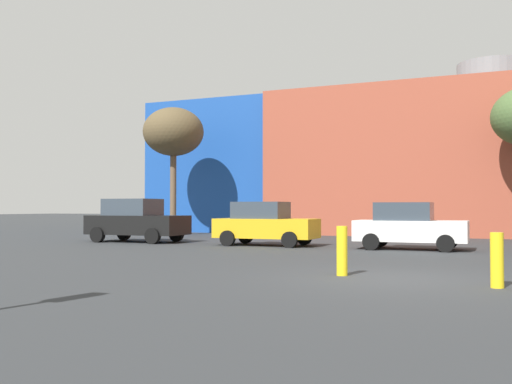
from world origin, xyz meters
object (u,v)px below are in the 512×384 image
at_px(bollard_yellow_1, 342,251).
at_px(parked_car_1, 265,224).
at_px(bare_tree_0, 173,133).
at_px(bollard_yellow_0, 497,260).
at_px(parked_car_0, 136,220).
at_px(parked_car_2, 409,226).

bearing_deg(bollard_yellow_1, parked_car_1, 121.57).
distance_m(bare_tree_0, bollard_yellow_0, 23.00).
bearing_deg(bare_tree_0, parked_car_1, -37.52).
distance_m(bare_tree_0, bollard_yellow_1, 20.31).
relative_size(parked_car_0, parked_car_2, 1.12).
height_order(parked_car_1, bare_tree_0, bare_tree_0).
bearing_deg(parked_car_0, bare_tree_0, 106.26).
height_order(parked_car_2, bare_tree_0, bare_tree_0).
bearing_deg(parked_car_0, bollard_yellow_0, -32.95).
bearing_deg(parked_car_0, parked_car_1, 0.00).
xyz_separation_m(parked_car_0, bollard_yellow_0, (14.54, -9.42, -0.42)).
xyz_separation_m(parked_car_0, bollard_yellow_1, (11.38, -8.64, -0.39)).
bearing_deg(bollard_yellow_0, parked_car_2, 107.14).
relative_size(parked_car_2, bollard_yellow_1, 3.57).
height_order(parked_car_0, bollard_yellow_0, parked_car_0).
xyz_separation_m(parked_car_0, bare_tree_0, (-1.75, 6.00, 4.66)).
xyz_separation_m(parked_car_1, bollard_yellow_0, (8.47, -9.42, -0.34)).
bearing_deg(bare_tree_0, bollard_yellow_1, -48.13).
distance_m(parked_car_1, bare_tree_0, 10.93).
relative_size(parked_car_2, bare_tree_0, 0.56).
bearing_deg(bare_tree_0, bollard_yellow_0, -43.44).
distance_m(parked_car_0, bollard_yellow_1, 14.29).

